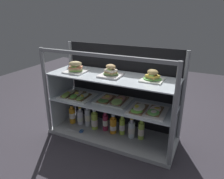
{
  "coord_description": "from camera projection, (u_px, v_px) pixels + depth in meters",
  "views": [
    {
      "loc": [
        0.85,
        -1.75,
        1.27
      ],
      "look_at": [
        0.0,
        0.0,
        0.54
      ],
      "focal_mm": 33.92,
      "sensor_mm": 36.0,
      "label": 1
    }
  ],
  "objects": [
    {
      "name": "open_sandwich_tray_mid_left",
      "position": [
        147.0,
        110.0,
        1.93
      ],
      "size": [
        0.34,
        0.31,
        0.06
      ],
      "color": "white",
      "rests_on": "shelf_lower_glass"
    },
    {
      "name": "juice_bottle_front_middle",
      "position": [
        122.0,
        126.0,
        2.21
      ],
      "size": [
        0.06,
        0.06,
        0.24
      ],
      "color": "#B2D742",
      "rests_on": "case_base_deck"
    },
    {
      "name": "juice_bottle_back_left",
      "position": [
        113.0,
        126.0,
        2.23
      ],
      "size": [
        0.07,
        0.07,
        0.21
      ],
      "color": "orange",
      "rests_on": "case_base_deck"
    },
    {
      "name": "kitchen_scissors",
      "position": [
        79.0,
        131.0,
        2.29
      ],
      "size": [
        0.2,
        0.1,
        0.01
      ],
      "color": "silver",
      "rests_on": "case_base_deck"
    },
    {
      "name": "riser_upper_tier",
      "position": [
        112.0,
        90.0,
        2.08
      ],
      "size": [
        1.25,
        0.41,
        0.27
      ],
      "color": "silver",
      "rests_on": "shelf_lower_glass"
    },
    {
      "name": "plated_roll_sandwich_near_right_corner",
      "position": [
        111.0,
        72.0,
        2.01
      ],
      "size": [
        0.21,
        0.21,
        0.12
      ],
      "color": "white",
      "rests_on": "shelf_upper_glass"
    },
    {
      "name": "juice_bottle_back_right",
      "position": [
        88.0,
        117.0,
        2.37
      ],
      "size": [
        0.07,
        0.07,
        0.25
      ],
      "color": "silver",
      "rests_on": "case_base_deck"
    },
    {
      "name": "juice_bottle_near_post",
      "position": [
        131.0,
        129.0,
        2.16
      ],
      "size": [
        0.07,
        0.07,
        0.22
      ],
      "color": "white",
      "rests_on": "case_base_deck"
    },
    {
      "name": "case_base_deck",
      "position": [
        112.0,
        134.0,
        2.26
      ],
      "size": [
        1.33,
        0.49,
        0.04
      ],
      "primitive_type": "cube",
      "color": "#B4B6B9",
      "rests_on": "ground"
    },
    {
      "name": "juice_bottle_front_left_end",
      "position": [
        72.0,
        115.0,
        2.43
      ],
      "size": [
        0.07,
        0.07,
        0.23
      ],
      "color": "orange",
      "rests_on": "case_base_deck"
    },
    {
      "name": "juice_bottle_front_fourth",
      "position": [
        80.0,
        117.0,
        2.42
      ],
      "size": [
        0.07,
        0.07,
        0.21
      ],
      "color": "white",
      "rests_on": "case_base_deck"
    },
    {
      "name": "juice_bottle_tucked_behind",
      "position": [
        141.0,
        130.0,
        2.13
      ],
      "size": [
        0.06,
        0.06,
        0.24
      ],
      "color": "#B8D751",
      "rests_on": "case_base_deck"
    },
    {
      "name": "shelf_lower_glass",
      "position": [
        112.0,
        103.0,
        2.13
      ],
      "size": [
        1.27,
        0.43,
        0.01
      ],
      "primitive_type": "cube",
      "color": "silver",
      "rests_on": "riser_lower_tier"
    },
    {
      "name": "ground_plane",
      "position": [
        112.0,
        137.0,
        2.27
      ],
      "size": [
        6.0,
        6.0,
        0.02
      ],
      "primitive_type": "cube",
      "color": "#353038",
      "rests_on": "ground"
    },
    {
      "name": "juice_bottle_front_second",
      "position": [
        95.0,
        121.0,
        2.31
      ],
      "size": [
        0.07,
        0.07,
        0.23
      ],
      "color": "#B5D649",
      "rests_on": "case_base_deck"
    },
    {
      "name": "plated_roll_sandwich_mid_right",
      "position": [
        76.0,
        68.0,
        2.14
      ],
      "size": [
        0.2,
        0.2,
        0.12
      ],
      "color": "white",
      "rests_on": "shelf_upper_glass"
    },
    {
      "name": "riser_lower_tier",
      "position": [
        112.0,
        118.0,
        2.19
      ],
      "size": [
        1.25,
        0.41,
        0.35
      ],
      "color": "silver",
      "rests_on": "case_base_deck"
    },
    {
      "name": "plated_roll_sandwich_right_of_center",
      "position": [
        152.0,
        77.0,
        1.89
      ],
      "size": [
        0.2,
        0.2,
        0.1
      ],
      "color": "white",
      "rests_on": "shelf_upper_glass"
    },
    {
      "name": "case_frame",
      "position": [
        117.0,
        88.0,
        2.19
      ],
      "size": [
        1.33,
        0.49,
        0.93
      ],
      "color": "gray",
      "rests_on": "ground"
    },
    {
      "name": "open_sandwich_tray_left_of_center",
      "position": [
        77.0,
        95.0,
        2.25
      ],
      "size": [
        0.34,
        0.29,
        0.06
      ],
      "color": "white",
      "rests_on": "shelf_lower_glass"
    },
    {
      "name": "open_sandwich_tray_near_left_corner",
      "position": [
        113.0,
        100.0,
        2.14
      ],
      "size": [
        0.34,
        0.3,
        0.06
      ],
      "color": "white",
      "rests_on": "shelf_lower_glass"
    },
    {
      "name": "juice_bottle_back_center",
      "position": [
        105.0,
        122.0,
        2.28
      ],
      "size": [
        0.06,
        0.06,
        0.24
      ],
      "color": "#942443",
      "rests_on": "case_base_deck"
    },
    {
      "name": "shelf_upper_glass",
      "position": [
        112.0,
        77.0,
        2.03
      ],
      "size": [
        1.27,
        0.43,
        0.01
      ],
      "primitive_type": "cube",
      "color": "silver",
      "rests_on": "riser_upper_tier"
    }
  ]
}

